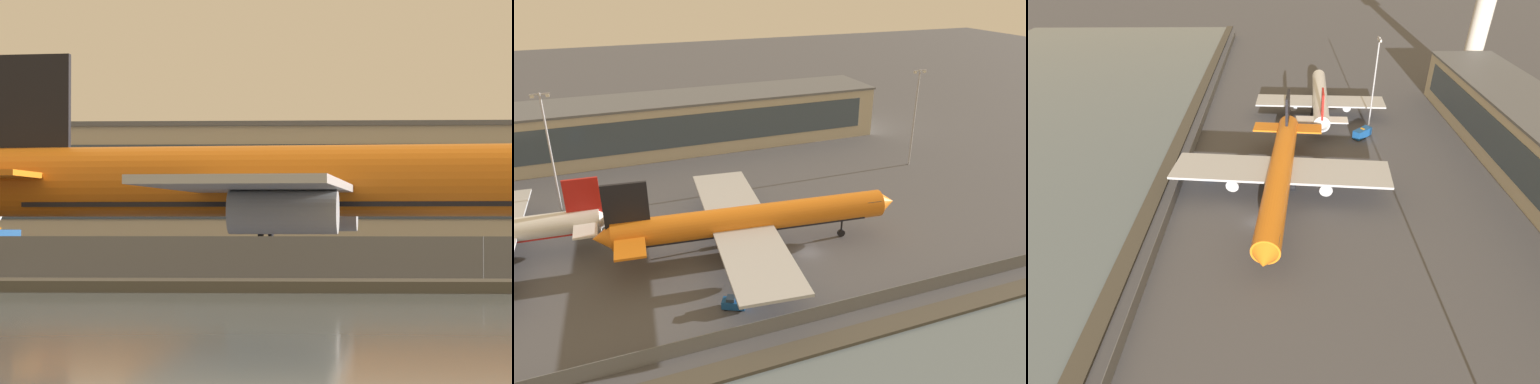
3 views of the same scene
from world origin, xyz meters
The scene contains 6 objects.
ground_plane centered at (0.00, 0.00, 0.00)m, with size 500.00×500.00×0.00m, color #4C4C51.
shoreline_seawall centered at (0.00, -20.50, 0.25)m, with size 320.00×3.00×0.50m.
perimeter_fence centered at (0.00, -16.00, 1.16)m, with size 280.00×0.10×2.31m.
cargo_jet_orange centered at (-8.55, 4.40, 5.38)m, with size 49.77×43.12×14.10m.
baggage_tug centered at (-15.70, -9.48, 0.81)m, with size 3.58×2.91×1.80m.
terminal_building centered at (-10.63, 58.72, 6.60)m, with size 106.95×17.95×13.18m.
Camera 1 is at (-8.03, -72.79, 3.08)m, focal length 85.00 mm.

